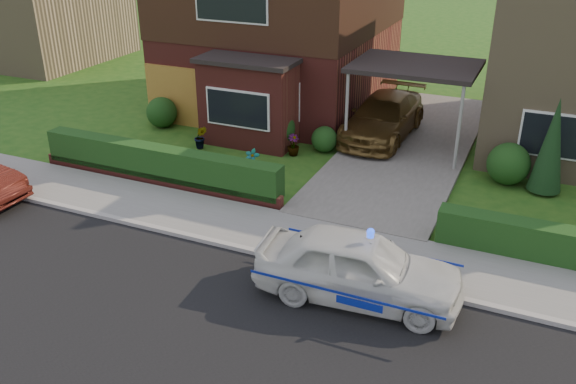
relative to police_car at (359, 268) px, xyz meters
The scene contains 21 objects.
ground 2.71m from the police_car, 113.37° to the right, with size 120.00×120.00×0.00m, color #1E4D14.
road 2.71m from the police_car, 113.37° to the right, with size 60.00×6.00×0.02m, color black.
kerb 1.38m from the police_car, 147.92° to the left, with size 60.00×0.16×0.12m, color #9E9993.
sidewalk 2.10m from the police_car, 121.39° to the left, with size 60.00×2.00×0.10m, color slate.
driveway 8.69m from the police_car, 96.88° to the left, with size 3.80×12.00×0.12m, color #666059.
house_left 13.73m from the police_car, 120.66° to the left, with size 7.50×9.53×7.25m.
carport_link 8.83m from the police_car, 96.91° to the left, with size 3.80×3.00×2.77m.
garage_door 11.98m from the police_car, 140.85° to the left, with size 2.20×0.10×2.10m, color brown.
dwarf_wall 7.45m from the police_car, 157.01° to the left, with size 7.70×0.25×0.36m, color maroon.
hedge_left 7.52m from the police_car, 155.96° to the left, with size 7.50×0.55×0.90m, color #113714.
shrub_left_far 11.89m from the police_car, 143.33° to the left, with size 1.08×1.08×1.08m, color #113714.
shrub_left_mid 8.54m from the police_car, 126.13° to the left, with size 1.32×1.32×1.32m, color #113714.
shrub_left_near 7.98m from the police_car, 115.52° to the left, with size 0.84×0.84×0.84m, color #113714.
shrub_right_near 7.33m from the police_car, 72.83° to the left, with size 1.20×1.20×1.20m, color #113714.
conifer_a 7.52m from the police_car, 65.06° to the left, with size 0.90×0.90×2.60m, color black.
neighbour_left 25.12m from the police_car, 147.12° to the left, with size 6.50×7.00×5.20m, color #8F7958.
police_car is the anchor object (origin of this frame).
driveway_car 9.24m from the police_car, 102.74° to the left, with size 1.90×4.68×1.36m, color brown.
potted_plant_a 6.46m from the police_car, 135.90° to the left, with size 0.44×0.30×0.83m, color gray.
potted_plant_b 9.26m from the police_car, 140.94° to the left, with size 0.42×0.34×0.76m, color gray.
potted_plant_c 7.74m from the police_car, 122.99° to the left, with size 0.38×0.38×0.68m, color gray.
Camera 1 is at (3.89, -7.54, 7.26)m, focal length 38.00 mm.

